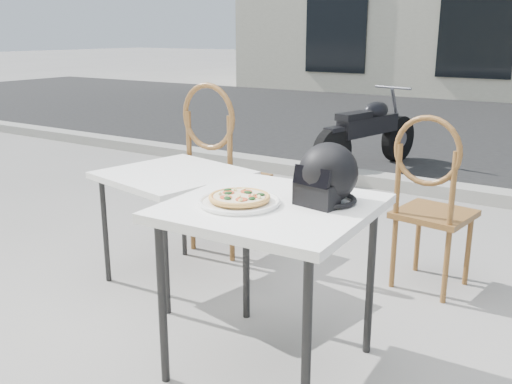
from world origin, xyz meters
The scene contains 10 objects.
ground centered at (0.00, 0.00, 0.00)m, with size 80.00×80.00×0.00m, color gray.
curb centered at (0.00, 3.00, 0.06)m, with size 30.00×0.25×0.12m, color gray.
cafe_table_main centered at (0.01, -0.26, 0.71)m, with size 0.85×0.85×0.78m.
plate centered at (-0.09, -0.35, 0.79)m, with size 0.37×0.37×0.02m.
pizza centered at (-0.09, -0.35, 0.81)m, with size 0.31×0.31×0.03m.
helmet centered at (0.20, -0.13, 0.89)m, with size 0.29×0.30×0.26m.
cafe_chair_main centered at (0.36, 0.91, 0.58)m, with size 0.45×0.45×1.05m.
cafe_table_side centered at (-0.95, 0.22, 0.62)m, with size 0.85×0.85×0.69m.
cafe_chair_side centered at (-1.02, 0.77, 0.65)m, with size 0.48×0.48×1.17m.
motorcycle centered at (-1.12, 3.63, 0.39)m, with size 0.57×1.75×0.88m.
Camera 1 is at (1.20, -2.23, 1.47)m, focal length 40.00 mm.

